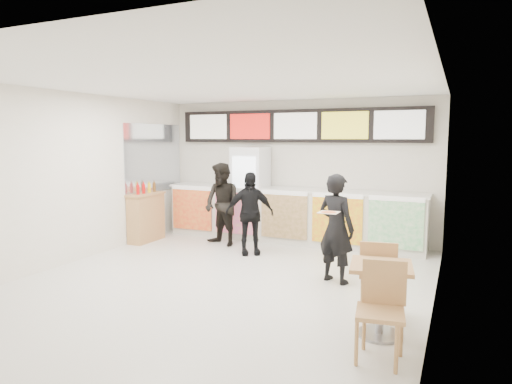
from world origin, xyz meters
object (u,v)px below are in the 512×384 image
Objects in this scene: service_counter at (290,215)px; customer_mid at (249,213)px; customer_left at (222,204)px; cafe_table at (381,286)px; drinks_fridge at (250,193)px; condiment_ledge at (146,217)px; customer_main at (336,228)px.

customer_mid is at bearing -105.30° from service_counter.
service_counter is 3.54× the size of customer_mid.
customer_left reaches higher than cafe_table.
service_counter is 2.78× the size of drinks_fridge.
service_counter is 4.68m from cafe_table.
service_counter is at bearing 23.08° from condiment_ledge.
condiment_ledge is at bearing -147.13° from drinks_fridge.
service_counter is at bearing 41.55° from customer_mid.
customer_left is (-0.23, -0.88, -0.15)m from drinks_fridge.
condiment_ledge is (-1.89, -1.22, -0.47)m from drinks_fridge.
condiment_ledge is at bearing 143.86° from cafe_table.
customer_mid reaches higher than condiment_ledge.
customer_main reaches higher than condiment_ledge.
customer_left is at bearing -6.81° from customer_main.
cafe_table is (0.94, -1.69, -0.27)m from customer_main.
drinks_fridge is 5.27m from cafe_table.
customer_mid is at bearing -1.91° from condiment_ledge.
service_counter is 3.32× the size of customer_main.
drinks_fridge is 1.27× the size of customer_mid.
cafe_table is (3.66, -3.09, -0.28)m from customer_left.
drinks_fridge reaches higher than customer_main.
customer_mid is at bearing -6.70° from customer_main.
customer_main is at bearing -42.46° from drinks_fridge.
service_counter is 2.77m from customer_main.
customer_mid reaches higher than service_counter.
cafe_table is at bearing -57.69° from service_counter.
customer_left is (-2.72, 1.41, 0.01)m from customer_main.
drinks_fridge is at bearing 122.08° from cafe_table.
cafe_table is (2.85, -2.67, -0.21)m from customer_mid.
cafe_table is at bearing -49.13° from drinks_fridge.
customer_mid is 1.27× the size of condiment_ledge.
cafe_table is at bearing -76.27° from customer_mid.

